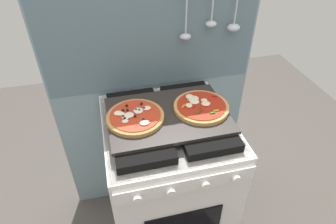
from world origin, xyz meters
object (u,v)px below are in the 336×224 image
object	(u,v)px
stove	(168,180)
pizza_right	(201,106)
baking_tray	(168,115)
pizza_left	(135,116)

from	to	relation	value
stove	pizza_right	bearing A→B (deg)	1.85
baking_tray	pizza_right	bearing A→B (deg)	1.25
baking_tray	stove	bearing A→B (deg)	-90.00
baking_tray	pizza_right	size ratio (longest dim) A/B	2.13
pizza_left	pizza_right	size ratio (longest dim) A/B	1.00
pizza_left	stove	bearing A→B (deg)	-2.23
pizza_left	baking_tray	bearing A→B (deg)	-1.60
pizza_left	pizza_right	distance (m)	0.30
baking_tray	pizza_left	size ratio (longest dim) A/B	2.13
pizza_right	stove	bearing A→B (deg)	-178.15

